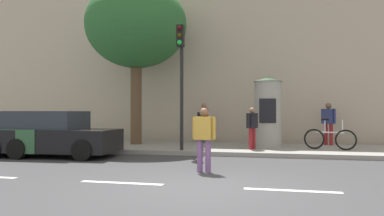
{
  "coord_description": "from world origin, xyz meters",
  "views": [
    {
      "loc": [
        1.44,
        -7.25,
        1.48
      ],
      "look_at": [
        -0.67,
        2.0,
        1.58
      ],
      "focal_mm": 34.96,
      "sensor_mm": 36.0,
      "label": 1
    }
  ],
  "objects_px": {
    "bicycle_leaning": "(330,139)",
    "pedestrian_near_pole": "(328,120)",
    "pedestrian_in_dark_shirt": "(204,135)",
    "parked_car_silver": "(50,135)",
    "poster_column": "(268,111)",
    "street_tree": "(136,26)",
    "traffic_light": "(181,66)",
    "pedestrian_with_backpack": "(204,119)",
    "pedestrian_with_bag": "(252,125)"
  },
  "relations": [
    {
      "from": "bicycle_leaning",
      "to": "pedestrian_near_pole",
      "type": "bearing_deg",
      "value": 83.91
    },
    {
      "from": "pedestrian_in_dark_shirt",
      "to": "parked_car_silver",
      "type": "distance_m",
      "value": 5.95
    },
    {
      "from": "poster_column",
      "to": "street_tree",
      "type": "xyz_separation_m",
      "value": [
        -5.36,
        -0.01,
        3.54
      ]
    },
    {
      "from": "traffic_light",
      "to": "pedestrian_in_dark_shirt",
      "type": "relative_size",
      "value": 2.74
    },
    {
      "from": "parked_car_silver",
      "to": "pedestrian_with_backpack",
      "type": "bearing_deg",
      "value": 48.48
    },
    {
      "from": "poster_column",
      "to": "pedestrian_with_bag",
      "type": "relative_size",
      "value": 1.81
    },
    {
      "from": "poster_column",
      "to": "pedestrian_with_bag",
      "type": "xyz_separation_m",
      "value": [
        -0.53,
        -1.16,
        -0.51
      ]
    },
    {
      "from": "pedestrian_with_bag",
      "to": "parked_car_silver",
      "type": "bearing_deg",
      "value": -159.67
    },
    {
      "from": "pedestrian_near_pole",
      "to": "bicycle_leaning",
      "type": "bearing_deg",
      "value": -96.09
    },
    {
      "from": "pedestrian_with_backpack",
      "to": "bicycle_leaning",
      "type": "bearing_deg",
      "value": -21.68
    },
    {
      "from": "pedestrian_near_pole",
      "to": "parked_car_silver",
      "type": "relative_size",
      "value": 0.38
    },
    {
      "from": "pedestrian_with_backpack",
      "to": "parked_car_silver",
      "type": "bearing_deg",
      "value": -131.52
    },
    {
      "from": "pedestrian_with_bag",
      "to": "street_tree",
      "type": "bearing_deg",
      "value": 166.62
    },
    {
      "from": "pedestrian_with_backpack",
      "to": "bicycle_leaning",
      "type": "distance_m",
      "value": 5.31
    },
    {
      "from": "traffic_light",
      "to": "poster_column",
      "type": "bearing_deg",
      "value": 35.6
    },
    {
      "from": "pedestrian_in_dark_shirt",
      "to": "parked_car_silver",
      "type": "xyz_separation_m",
      "value": [
        -5.6,
        2.02,
        -0.2
      ]
    },
    {
      "from": "pedestrian_in_dark_shirt",
      "to": "bicycle_leaning",
      "type": "relative_size",
      "value": 0.91
    },
    {
      "from": "poster_column",
      "to": "parked_car_silver",
      "type": "bearing_deg",
      "value": -153.05
    },
    {
      "from": "pedestrian_in_dark_shirt",
      "to": "pedestrian_with_backpack",
      "type": "bearing_deg",
      "value": 101.14
    },
    {
      "from": "pedestrian_in_dark_shirt",
      "to": "pedestrian_with_bag",
      "type": "height_order",
      "value": "pedestrian_with_bag"
    },
    {
      "from": "street_tree",
      "to": "pedestrian_near_pole",
      "type": "relative_size",
      "value": 3.98
    },
    {
      "from": "pedestrian_near_pole",
      "to": "pedestrian_with_bag",
      "type": "height_order",
      "value": "pedestrian_near_pole"
    },
    {
      "from": "poster_column",
      "to": "pedestrian_with_backpack",
      "type": "distance_m",
      "value": 3.04
    },
    {
      "from": "traffic_light",
      "to": "parked_car_silver",
      "type": "relative_size",
      "value": 0.98
    },
    {
      "from": "traffic_light",
      "to": "street_tree",
      "type": "xyz_separation_m",
      "value": [
        -2.45,
        2.07,
        2.0
      ]
    },
    {
      "from": "pedestrian_near_pole",
      "to": "parked_car_silver",
      "type": "height_order",
      "value": "pedestrian_near_pole"
    },
    {
      "from": "traffic_light",
      "to": "street_tree",
      "type": "bearing_deg",
      "value": 139.9
    },
    {
      "from": "pedestrian_in_dark_shirt",
      "to": "bicycle_leaning",
      "type": "distance_m",
      "value": 6.05
    },
    {
      "from": "pedestrian_in_dark_shirt",
      "to": "bicycle_leaning",
      "type": "height_order",
      "value": "pedestrian_in_dark_shirt"
    },
    {
      "from": "traffic_light",
      "to": "poster_column",
      "type": "xyz_separation_m",
      "value": [
        2.9,
        2.08,
        -1.54
      ]
    },
    {
      "from": "traffic_light",
      "to": "pedestrian_with_backpack",
      "type": "distance_m",
      "value": 3.82
    },
    {
      "from": "pedestrian_in_dark_shirt",
      "to": "pedestrian_near_pole",
      "type": "distance_m",
      "value": 7.79
    },
    {
      "from": "street_tree",
      "to": "pedestrian_with_bag",
      "type": "height_order",
      "value": "street_tree"
    },
    {
      "from": "street_tree",
      "to": "pedestrian_with_backpack",
      "type": "xyz_separation_m",
      "value": [
        2.6,
        1.25,
        -3.89
      ]
    },
    {
      "from": "bicycle_leaning",
      "to": "poster_column",
      "type": "bearing_deg",
      "value": 161.76
    },
    {
      "from": "pedestrian_with_bag",
      "to": "bicycle_leaning",
      "type": "height_order",
      "value": "pedestrian_with_bag"
    },
    {
      "from": "street_tree",
      "to": "pedestrian_near_pole",
      "type": "bearing_deg",
      "value": 9.17
    },
    {
      "from": "poster_column",
      "to": "bicycle_leaning",
      "type": "height_order",
      "value": "poster_column"
    },
    {
      "from": "street_tree",
      "to": "poster_column",
      "type": "bearing_deg",
      "value": 0.12
    },
    {
      "from": "street_tree",
      "to": "pedestrian_with_bag",
      "type": "xyz_separation_m",
      "value": [
        4.83,
        -1.15,
        -4.05
      ]
    },
    {
      "from": "traffic_light",
      "to": "pedestrian_in_dark_shirt",
      "type": "bearing_deg",
      "value": -66.92
    },
    {
      "from": "traffic_light",
      "to": "street_tree",
      "type": "relative_size",
      "value": 0.64
    },
    {
      "from": "pedestrian_with_backpack",
      "to": "bicycle_leaning",
      "type": "height_order",
      "value": "pedestrian_with_backpack"
    },
    {
      "from": "street_tree",
      "to": "pedestrian_with_bag",
      "type": "distance_m",
      "value": 6.41
    },
    {
      "from": "pedestrian_near_pole",
      "to": "bicycle_leaning",
      "type": "height_order",
      "value": "pedestrian_near_pole"
    },
    {
      "from": "poster_column",
      "to": "pedestrian_in_dark_shirt",
      "type": "bearing_deg",
      "value": -104.18
    },
    {
      "from": "street_tree",
      "to": "pedestrian_with_backpack",
      "type": "bearing_deg",
      "value": 25.69
    },
    {
      "from": "pedestrian_with_bag",
      "to": "pedestrian_with_backpack",
      "type": "bearing_deg",
      "value": 132.86
    },
    {
      "from": "pedestrian_near_pole",
      "to": "pedestrian_with_bag",
      "type": "distance_m",
      "value": 3.74
    },
    {
      "from": "traffic_light",
      "to": "parked_car_silver",
      "type": "height_order",
      "value": "traffic_light"
    }
  ]
}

